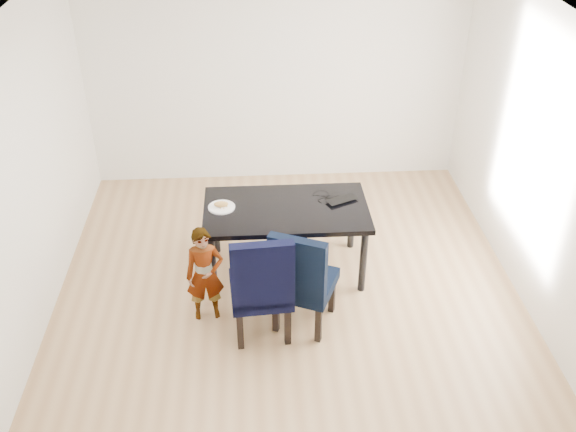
{
  "coord_description": "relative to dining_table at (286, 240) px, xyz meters",
  "views": [
    {
      "loc": [
        -0.31,
        -4.75,
        4.06
      ],
      "look_at": [
        0.0,
        0.2,
        0.85
      ],
      "focal_mm": 40.0,
      "sensor_mm": 36.0,
      "label": 1
    }
  ],
  "objects": [
    {
      "name": "wall_right",
      "position": [
        2.25,
        -0.5,
        0.98
      ],
      "size": [
        0.01,
        5.0,
        2.7
      ],
      "primitive_type": "cube",
      "color": "white",
      "rests_on": "ground"
    },
    {
      "name": "chair_left",
      "position": [
        -0.28,
        -0.86,
        0.18
      ],
      "size": [
        0.57,
        0.59,
        1.1
      ],
      "primitive_type": "cube",
      "rotation": [
        0.0,
        0.0,
        0.07
      ],
      "color": "black",
      "rests_on": "floor"
    },
    {
      "name": "cable_tangle",
      "position": [
        0.39,
        0.12,
        0.38
      ],
      "size": [
        0.16,
        0.16,
        0.01
      ],
      "primitive_type": "torus",
      "rotation": [
        0.0,
        0.0,
        -0.15
      ],
      "color": "black",
      "rests_on": "dining_table"
    },
    {
      "name": "wall_left",
      "position": [
        -2.25,
        -0.5,
        0.98
      ],
      "size": [
        0.01,
        5.0,
        2.7
      ],
      "primitive_type": "cube",
      "color": "white",
      "rests_on": "ground"
    },
    {
      "name": "child",
      "position": [
        -0.77,
        -0.65,
        0.1
      ],
      "size": [
        0.38,
        0.27,
        0.96
      ],
      "primitive_type": "imported",
      "rotation": [
        0.0,
        0.0,
        0.13
      ],
      "color": "orange",
      "rests_on": "floor"
    },
    {
      "name": "floor",
      "position": [
        0.0,
        -0.5,
        -0.38
      ],
      "size": [
        4.5,
        5.0,
        0.01
      ],
      "primitive_type": "cube",
      "color": "tan",
      "rests_on": "ground"
    },
    {
      "name": "sandwich",
      "position": [
        -0.63,
        0.04,
        0.42
      ],
      "size": [
        0.15,
        0.1,
        0.06
      ],
      "primitive_type": "ellipsoid",
      "rotation": [
        0.0,
        0.0,
        0.3
      ],
      "color": "#B58440",
      "rests_on": "plate"
    },
    {
      "name": "wall_front",
      "position": [
        0.0,
        -3.0,
        0.98
      ],
      "size": [
        4.5,
        0.01,
        2.7
      ],
      "primitive_type": "cube",
      "color": "silver",
      "rests_on": "ground"
    },
    {
      "name": "dining_table",
      "position": [
        0.0,
        0.0,
        0.0
      ],
      "size": [
        1.6,
        0.9,
        0.75
      ],
      "primitive_type": "cube",
      "color": "black",
      "rests_on": "floor"
    },
    {
      "name": "chair_right",
      "position": [
        0.12,
        -0.78,
        0.15
      ],
      "size": [
        0.67,
        0.69,
        1.06
      ],
      "primitive_type": "cube",
      "rotation": [
        0.0,
        0.0,
        -0.4
      ],
      "color": "black",
      "rests_on": "floor"
    },
    {
      "name": "laptop",
      "position": [
        0.54,
        0.13,
        0.39
      ],
      "size": [
        0.37,
        0.32,
        0.02
      ],
      "primitive_type": "imported",
      "rotation": [
        0.0,
        0.0,
        3.58
      ],
      "color": "black",
      "rests_on": "dining_table"
    },
    {
      "name": "wall_back",
      "position": [
        0.0,
        2.0,
        0.98
      ],
      "size": [
        4.5,
        0.01,
        2.7
      ],
      "primitive_type": "cube",
      "color": "white",
      "rests_on": "ground"
    },
    {
      "name": "plate",
      "position": [
        -0.62,
        0.04,
        0.38
      ],
      "size": [
        0.31,
        0.31,
        0.01
      ],
      "primitive_type": "cylinder",
      "rotation": [
        0.0,
        0.0,
        0.23
      ],
      "color": "white",
      "rests_on": "dining_table"
    },
    {
      "name": "ceiling",
      "position": [
        0.0,
        -0.5,
        2.33
      ],
      "size": [
        4.5,
        5.0,
        0.01
      ],
      "primitive_type": "cube",
      "color": "white",
      "rests_on": "wall_back"
    }
  ]
}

